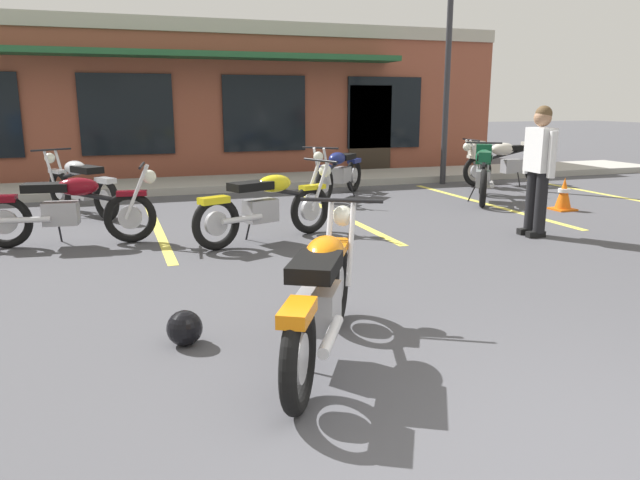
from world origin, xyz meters
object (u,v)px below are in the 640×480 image
object	(u,v)px
motorcycle_foreground_classic	(322,294)
parking_lot_lamp_post	(453,20)
motorcycle_silver_naked	(81,185)
motorcycle_black_cruiser	(267,205)
motorcycle_green_cafe_racer	(483,170)
traffic_cone	(564,194)
person_near_building	(539,163)
motorcycle_blue_standard	(69,208)
motorcycle_red_sportbike	(504,160)
motorcycle_cream_vintage	(339,172)
helmet_on_pavement	(185,328)

from	to	relation	value
motorcycle_foreground_classic	parking_lot_lamp_post	size ratio (longest dim) A/B	0.37
motorcycle_foreground_classic	motorcycle_silver_naked	distance (m)	6.59
motorcycle_foreground_classic	motorcycle_black_cruiser	world-z (taller)	same
motorcycle_foreground_classic	motorcycle_green_cafe_racer	distance (m)	7.48
motorcycle_foreground_classic	traffic_cone	world-z (taller)	motorcycle_foreground_classic
person_near_building	motorcycle_green_cafe_racer	bearing A→B (deg)	69.04
person_near_building	traffic_cone	world-z (taller)	person_near_building
motorcycle_silver_naked	motorcycle_blue_standard	size ratio (longest dim) A/B	0.90
motorcycle_silver_naked	motorcycle_foreground_classic	bearing A→B (deg)	-74.85
motorcycle_red_sportbike	motorcycle_blue_standard	distance (m)	8.74
motorcycle_silver_naked	person_near_building	distance (m)	6.71
motorcycle_silver_naked	parking_lot_lamp_post	xyz separation A→B (m)	(7.16, 1.23, 2.85)
motorcycle_foreground_classic	person_near_building	size ratio (longest dim) A/B	1.13
person_near_building	parking_lot_lamp_post	world-z (taller)	parking_lot_lamp_post
motorcycle_foreground_classic	motorcycle_green_cafe_racer	xyz separation A→B (m)	(5.00, 5.57, 0.07)
motorcycle_cream_vintage	parking_lot_lamp_post	world-z (taller)	parking_lot_lamp_post
motorcycle_red_sportbike	motorcycle_black_cruiser	bearing A→B (deg)	-150.06
motorcycle_silver_naked	traffic_cone	xyz separation A→B (m)	(7.35, -2.14, -0.20)
motorcycle_black_cruiser	motorcycle_blue_standard	world-z (taller)	same
helmet_on_pavement	parking_lot_lamp_post	distance (m)	9.97
helmet_on_pavement	traffic_cone	bearing A→B (deg)	29.54
motorcycle_red_sportbike	motorcycle_silver_naked	distance (m)	8.23
motorcycle_foreground_classic	motorcycle_red_sportbike	xyz separation A→B (m)	(6.48, 7.05, 0.07)
motorcycle_red_sportbike	traffic_cone	size ratio (longest dim) A/B	3.98
motorcycle_foreground_classic	parking_lot_lamp_post	distance (m)	9.76
motorcycle_silver_naked	person_near_building	bearing A→B (deg)	-32.37
person_near_building	traffic_cone	xyz separation A→B (m)	(1.70, 1.45, -0.69)
motorcycle_red_sportbike	motorcycle_green_cafe_racer	xyz separation A→B (m)	(-1.49, -1.48, 0.00)
motorcycle_red_sportbike	motorcycle_blue_standard	world-z (taller)	same
motorcycle_black_cruiser	motorcycle_cream_vintage	world-z (taller)	same
motorcycle_black_cruiser	person_near_building	distance (m)	3.52
motorcycle_silver_naked	motorcycle_green_cafe_racer	size ratio (longest dim) A/B	1.03
person_near_building	motorcycle_silver_naked	bearing A→B (deg)	147.63
helmet_on_pavement	motorcycle_foreground_classic	bearing A→B (deg)	-32.32
motorcycle_green_cafe_racer	person_near_building	distance (m)	3.02
motorcycle_foreground_classic	motorcycle_green_cafe_racer	world-z (taller)	same
motorcycle_blue_standard	person_near_building	size ratio (longest dim) A/B	1.26
motorcycle_silver_naked	motorcycle_blue_standard	distance (m)	2.17
motorcycle_blue_standard	motorcycle_black_cruiser	bearing A→B (deg)	-13.63
motorcycle_red_sportbike	person_near_building	world-z (taller)	person_near_building
motorcycle_cream_vintage	parking_lot_lamp_post	size ratio (longest dim) A/B	0.33
motorcycle_foreground_classic	motorcycle_cream_vintage	xyz separation A→B (m)	(2.69, 6.71, 0.00)
parking_lot_lamp_post	motorcycle_foreground_classic	bearing A→B (deg)	-125.62
motorcycle_black_cruiser	person_near_building	size ratio (longest dim) A/B	1.20
parking_lot_lamp_post	traffic_cone	bearing A→B (deg)	-86.72
motorcycle_blue_standard	traffic_cone	bearing A→B (deg)	0.27
motorcycle_green_cafe_racer	motorcycle_silver_naked	bearing A→B (deg)	173.29
motorcycle_silver_naked	person_near_building	world-z (taller)	person_near_building
motorcycle_green_cafe_racer	helmet_on_pavement	distance (m)	7.73
motorcycle_foreground_classic	motorcycle_blue_standard	size ratio (longest dim) A/B	0.90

